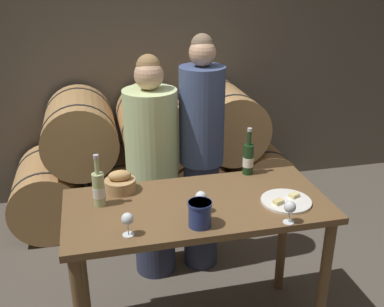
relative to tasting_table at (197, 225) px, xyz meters
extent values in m
cube|color=#60594F|center=(0.00, 2.17, 0.79)|extent=(10.00, 0.12, 3.20)
cylinder|color=tan|center=(-0.99, 1.63, -0.50)|extent=(0.62, 0.84, 0.62)
cylinder|color=#2D2D33|center=(-0.99, 1.36, -0.50)|extent=(0.63, 0.02, 0.63)
cylinder|color=#2D2D33|center=(-0.99, 1.90, -0.50)|extent=(0.63, 0.02, 0.63)
cylinder|color=tan|center=(-0.33, 1.63, -0.50)|extent=(0.62, 0.84, 0.62)
cylinder|color=#2D2D33|center=(-0.33, 1.36, -0.50)|extent=(0.63, 0.02, 0.63)
cylinder|color=#2D2D33|center=(-0.33, 1.90, -0.50)|extent=(0.63, 0.02, 0.63)
cylinder|color=tan|center=(0.33, 1.63, -0.50)|extent=(0.62, 0.84, 0.62)
cylinder|color=#2D2D33|center=(0.33, 1.36, -0.50)|extent=(0.63, 0.02, 0.63)
cylinder|color=#2D2D33|center=(0.33, 1.90, -0.50)|extent=(0.63, 0.02, 0.63)
cylinder|color=tan|center=(0.99, 1.63, -0.50)|extent=(0.62, 0.84, 0.62)
cylinder|color=#2D2D33|center=(0.99, 1.36, -0.50)|extent=(0.63, 0.02, 0.63)
cylinder|color=#2D2D33|center=(0.99, 1.90, -0.50)|extent=(0.63, 0.02, 0.63)
cylinder|color=tan|center=(-0.66, 1.63, 0.06)|extent=(0.62, 0.84, 0.62)
cylinder|color=#2D2D33|center=(-0.66, 1.36, 0.06)|extent=(0.63, 0.02, 0.63)
cylinder|color=#2D2D33|center=(-0.66, 1.90, 0.06)|extent=(0.63, 0.02, 0.63)
cylinder|color=tan|center=(0.00, 1.63, 0.06)|extent=(0.62, 0.84, 0.62)
cylinder|color=#2D2D33|center=(0.00, 1.36, 0.06)|extent=(0.63, 0.02, 0.63)
cylinder|color=#2D2D33|center=(0.00, 1.90, 0.06)|extent=(0.63, 0.02, 0.63)
cylinder|color=tan|center=(0.66, 1.63, 0.06)|extent=(0.62, 0.84, 0.62)
cylinder|color=#2D2D33|center=(0.66, 1.36, 0.06)|extent=(0.63, 0.02, 0.63)
cylinder|color=#2D2D33|center=(0.66, 1.90, 0.06)|extent=(0.63, 0.02, 0.63)
cylinder|color=brown|center=(0.69, -0.29, -0.35)|extent=(0.06, 0.06, 0.92)
cylinder|color=brown|center=(-0.69, 0.29, -0.35)|extent=(0.06, 0.06, 0.92)
cylinder|color=brown|center=(0.69, 0.29, -0.35)|extent=(0.06, 0.06, 0.92)
cube|color=brown|center=(0.00, 0.00, 0.13)|extent=(1.51, 0.70, 0.04)
cylinder|color=#2D334C|center=(-0.15, 0.73, -0.41)|extent=(0.31, 0.31, 0.80)
cylinder|color=beige|center=(-0.15, 0.73, 0.31)|extent=(0.37, 0.37, 0.64)
sphere|color=tan|center=(-0.15, 0.73, 0.73)|extent=(0.20, 0.20, 0.20)
sphere|color=olive|center=(-0.15, 0.74, 0.78)|extent=(0.16, 0.16, 0.16)
cylinder|color=#2D334C|center=(0.21, 0.73, -0.37)|extent=(0.26, 0.26, 0.88)
cylinder|color=#3D4C75|center=(0.21, 0.73, 0.42)|extent=(0.32, 0.32, 0.70)
sphere|color=tan|center=(0.21, 0.73, 0.86)|extent=(0.18, 0.18, 0.18)
sphere|color=#75604C|center=(0.21, 0.74, 0.91)|extent=(0.15, 0.15, 0.15)
cylinder|color=#193819|center=(0.41, 0.31, 0.25)|extent=(0.07, 0.07, 0.20)
cylinder|color=#193819|center=(0.41, 0.31, 0.39)|extent=(0.03, 0.03, 0.09)
cylinder|color=#B7B7BC|center=(0.41, 0.31, 0.45)|extent=(0.03, 0.03, 0.02)
cylinder|color=white|center=(0.41, 0.31, 0.23)|extent=(0.07, 0.07, 0.06)
cylinder|color=#ADBC7F|center=(-0.54, 0.11, 0.24)|extent=(0.07, 0.07, 0.19)
cylinder|color=#ADBC7F|center=(-0.54, 0.11, 0.39)|extent=(0.03, 0.03, 0.09)
cylinder|color=#B7B7BC|center=(-0.54, 0.11, 0.44)|extent=(0.03, 0.03, 0.02)
cylinder|color=white|center=(-0.54, 0.11, 0.23)|extent=(0.07, 0.07, 0.06)
cylinder|color=navy|center=(-0.05, -0.23, 0.21)|extent=(0.12, 0.12, 0.14)
cylinder|color=navy|center=(-0.05, -0.23, 0.28)|extent=(0.13, 0.13, 0.01)
cylinder|color=tan|center=(-0.42, 0.25, 0.18)|extent=(0.19, 0.19, 0.07)
ellipsoid|color=tan|center=(-0.42, 0.25, 0.25)|extent=(0.14, 0.08, 0.06)
cylinder|color=white|center=(0.50, -0.11, 0.15)|extent=(0.29, 0.29, 0.01)
cube|color=beige|center=(0.56, -0.08, 0.17)|extent=(0.07, 0.06, 0.02)
cube|color=#E0CC7F|center=(0.44, -0.13, 0.17)|extent=(0.07, 0.06, 0.02)
cylinder|color=white|center=(-0.42, -0.24, 0.15)|extent=(0.06, 0.06, 0.00)
cylinder|color=white|center=(-0.42, -0.24, 0.18)|extent=(0.01, 0.01, 0.06)
sphere|color=white|center=(-0.42, -0.24, 0.24)|extent=(0.06, 0.06, 0.06)
cylinder|color=white|center=(-0.01, -0.10, 0.15)|extent=(0.06, 0.06, 0.00)
cylinder|color=white|center=(-0.01, -0.10, 0.18)|extent=(0.01, 0.01, 0.06)
sphere|color=white|center=(-0.01, -0.10, 0.24)|extent=(0.06, 0.06, 0.06)
cylinder|color=white|center=(0.42, -0.32, 0.15)|extent=(0.06, 0.06, 0.00)
cylinder|color=white|center=(0.42, -0.32, 0.18)|extent=(0.01, 0.01, 0.06)
sphere|color=white|center=(0.42, -0.32, 0.24)|extent=(0.06, 0.06, 0.06)
camera|label=1|loc=(-0.55, -2.18, 1.40)|focal=42.00mm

